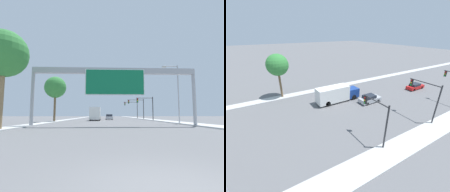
# 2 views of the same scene
# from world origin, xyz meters

# --- Properties ---
(sidewalk_right) EXTENTS (3.00, 120.00, 0.15)m
(sidewalk_right) POSITION_xyz_m (11.25, 60.00, 0.07)
(sidewalk_right) COLOR #B7B7B7
(sidewalk_right) RESTS_ON ground
(median_strip_left) EXTENTS (2.00, 120.00, 0.15)m
(median_strip_left) POSITION_xyz_m (-10.75, 60.00, 0.07)
(median_strip_left) COLOR #B7B7B7
(median_strip_left) RESTS_ON ground
(sign_gantry) EXTENTS (20.31, 0.73, 7.16)m
(sign_gantry) POSITION_xyz_m (0.00, 17.89, 5.84)
(sign_gantry) COLOR #9EA0A5
(sign_gantry) RESTS_ON ground
(car_far_left) EXTENTS (1.89, 4.32, 1.49)m
(car_far_left) POSITION_xyz_m (0.00, 44.92, 0.70)
(car_far_left) COLOR #A5A8AD
(car_far_left) RESTS_ON ground
(car_far_right) EXTENTS (1.73, 4.62, 1.36)m
(car_far_right) POSITION_xyz_m (0.00, 58.90, 0.65)
(car_far_right) COLOR red
(car_far_right) RESTS_ON ground
(truck_box_primary) EXTENTS (2.37, 8.66, 3.10)m
(truck_box_primary) POSITION_xyz_m (-3.50, 39.57, 1.58)
(truck_box_primary) COLOR navy
(truck_box_primary) RESTS_ON ground
(traffic_light_near_intersection) EXTENTS (4.11, 0.32, 5.66)m
(traffic_light_near_intersection) POSITION_xyz_m (8.90, 38.00, 3.82)
(traffic_light_near_intersection) COLOR #2D2D30
(traffic_light_near_intersection) RESTS_ON ground
(traffic_light_mid_block) EXTENTS (4.90, 0.32, 6.04)m
(traffic_light_mid_block) POSITION_xyz_m (8.66, 48.00, 4.12)
(traffic_light_mid_block) COLOR #2D2D30
(traffic_light_mid_block) RESTS_ON ground
(traffic_light_far_intersection) EXTENTS (4.85, 0.32, 6.07)m
(traffic_light_far_intersection) POSITION_xyz_m (8.69, 58.00, 4.14)
(traffic_light_far_intersection) COLOR #2D2D30
(traffic_light_far_intersection) RESTS_ON ground
(palm_tree_foreground) EXTENTS (4.36, 4.36, 9.22)m
(palm_tree_foreground) POSITION_xyz_m (-10.60, 12.80, 6.99)
(palm_tree_foreground) COLOR #8C704C
(palm_tree_foreground) RESTS_ON ground
(palm_tree_background) EXTENTS (4.15, 4.15, 8.80)m
(palm_tree_background) POSITION_xyz_m (-10.90, 30.88, 6.67)
(palm_tree_background) COLOR brown
(palm_tree_background) RESTS_ON ground
(street_lamp_right) EXTENTS (2.55, 0.28, 9.23)m
(street_lamp_right) POSITION_xyz_m (10.06, 23.53, 5.40)
(street_lamp_right) COLOR #9EA0A5
(street_lamp_right) RESTS_ON ground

